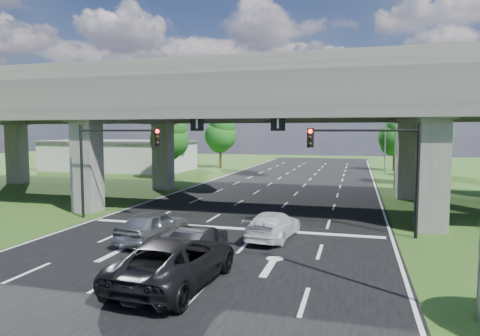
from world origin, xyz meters
The scene contains 19 objects.
ground centered at (0.00, 0.00, 0.00)m, with size 160.00×160.00×0.00m, color #294D18.
road centered at (0.00, 10.00, 0.01)m, with size 18.00×120.00×0.03m, color black.
overpass centered at (0.00, 12.00, 7.92)m, with size 80.00×15.00×10.00m.
warehouse centered at (-26.00, 35.00, 2.00)m, with size 20.00×10.00×4.00m, color #9E9E99.
signal_right centered at (7.82, 3.94, 4.19)m, with size 5.76×0.54×6.00m.
signal_left centered at (-7.82, 3.94, 4.19)m, with size 5.76×0.54×6.00m.
streetlight_near centered at (10.10, -6.00, 5.85)m, with size 3.38×0.25×10.00m.
streetlight_far centered at (10.10, 24.00, 5.85)m, with size 3.38×0.25×10.00m.
streetlight_beyond centered at (10.10, 40.00, 5.85)m, with size 3.38×0.25×10.00m.
tree_left_near centered at (-13.95, 26.00, 4.82)m, with size 4.50×4.50×7.80m.
tree_left_mid centered at (-16.95, 34.00, 4.17)m, with size 3.91×3.90×6.76m.
tree_left_far centered at (-12.95, 42.00, 5.14)m, with size 4.80×4.80×8.32m.
tree_right_near centered at (13.05, 28.00, 4.50)m, with size 4.20×4.20×7.28m.
tree_right_mid centered at (16.05, 36.00, 4.17)m, with size 3.91×3.90×6.76m.
tree_right_far centered at (12.05, 44.00, 4.82)m, with size 4.50×4.50×7.80m.
car_silver centered at (-2.79, -0.38, 0.83)m, with size 1.88×4.67×1.59m, color #97999E.
car_dark centered at (0.18, -1.93, 0.69)m, with size 1.40×4.02×1.32m, color black.
car_white centered at (2.86, 1.82, 0.72)m, with size 1.94×4.77×1.38m, color silver.
car_trailing centered at (0.74, -5.64, 0.88)m, with size 2.84×6.15×1.71m, color black.
Camera 1 is at (6.95, -19.53, 5.55)m, focal length 32.00 mm.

